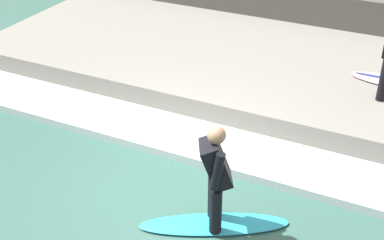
{
  "coord_description": "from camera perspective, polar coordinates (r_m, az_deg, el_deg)",
  "views": [
    {
      "loc": [
        -5.6,
        -3.1,
        4.97
      ],
      "look_at": [
        0.83,
        0.0,
        0.7
      ],
      "focal_mm": 50.0,
      "sensor_mm": 36.0,
      "label": 1
    }
  ],
  "objects": [
    {
      "name": "surfboard_riding",
      "position": [
        7.4,
        2.38,
        -11.03
      ],
      "size": [
        1.36,
        2.02,
        0.06
      ],
      "color": "#2DADD1",
      "rests_on": "ground_plane"
    },
    {
      "name": "surfer_riding",
      "position": [
        6.84,
        2.53,
        -5.57
      ],
      "size": [
        0.56,
        0.57,
        1.52
      ],
      "color": "black",
      "rests_on": "surfboard_riding"
    },
    {
      "name": "ground_plane",
      "position": [
        8.1,
        -2.58,
        -7.0
      ],
      "size": [
        28.0,
        28.0,
        0.0
      ],
      "primitive_type": "plane",
      "color": "#386056"
    },
    {
      "name": "back_wall",
      "position": [
        13.13,
        10.81,
        11.02
      ],
      "size": [
        0.5,
        12.06,
        1.26
      ],
      "primitive_type": "cube",
      "color": "#544F49",
      "rests_on": "ground_plane"
    },
    {
      "name": "wave_foam_crest",
      "position": [
        8.92,
        0.97,
        -2.44
      ],
      "size": [
        1.13,
        10.91,
        0.14
      ],
      "primitive_type": "cube",
      "color": "silver",
      "rests_on": "ground_plane"
    },
    {
      "name": "concrete_ledge",
      "position": [
        11.09,
        7.04,
        5.48
      ],
      "size": [
        4.4,
        11.49,
        0.51
      ],
      "primitive_type": "cube",
      "color": "gray",
      "rests_on": "ground_plane"
    }
  ]
}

